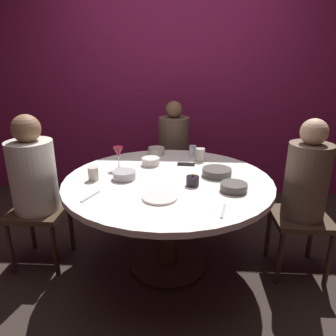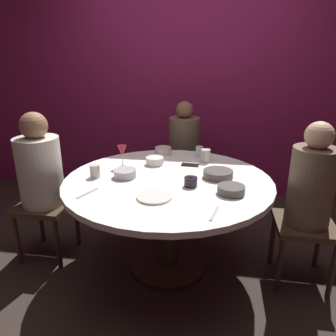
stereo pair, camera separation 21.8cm
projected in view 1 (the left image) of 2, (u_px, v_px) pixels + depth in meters
name	position (u px, v px, depth m)	size (l,w,h in m)	color
ground_plane	(168.00, 265.00, 2.50)	(8.00, 8.00, 0.00)	#2D231E
back_wall	(176.00, 82.00, 3.53)	(6.00, 0.10, 2.60)	maroon
dining_table	(168.00, 195.00, 2.30)	(1.49, 1.49, 0.74)	white
seated_diner_left	(33.00, 176.00, 2.31)	(0.40, 0.40, 1.19)	#3F2D1E
seated_diner_back	(174.00, 145.00, 3.23)	(0.40, 0.40, 1.16)	#3F2D1E
seated_diner_right	(306.00, 183.00, 2.21)	(0.40, 0.40, 1.18)	#3F2D1E
candle_holder	(193.00, 181.00, 2.13)	(0.09, 0.09, 0.09)	black
wine_glass	(118.00, 153.00, 2.42)	(0.08, 0.08, 0.18)	silver
dinner_plate	(160.00, 197.00, 1.94)	(0.22, 0.22, 0.01)	silver
cell_phone	(186.00, 164.00, 2.54)	(0.07, 0.14, 0.01)	black
bowl_serving_large	(124.00, 175.00, 2.24)	(0.16, 0.16, 0.06)	#B7B7BC
bowl_salad_center	(234.00, 187.00, 2.04)	(0.18, 0.18, 0.05)	#4C4742
bowl_small_white	(156.00, 151.00, 2.80)	(0.14, 0.14, 0.07)	beige
bowl_sauce_side	(217.00, 172.00, 2.30)	(0.21, 0.21, 0.05)	#4C4742
bowl_rice_portion	(151.00, 161.00, 2.53)	(0.14, 0.14, 0.06)	silver
cup_near_candle	(193.00, 151.00, 2.76)	(0.06, 0.06, 0.10)	silver
cup_by_left_diner	(200.00, 155.00, 2.63)	(0.08, 0.08, 0.11)	beige
cup_by_right_diner	(93.00, 174.00, 2.22)	(0.07, 0.07, 0.09)	beige
fork_near_plate	(91.00, 196.00, 1.96)	(0.02, 0.18, 0.01)	#B7B7BC
knife_near_plate	(223.00, 211.00, 1.77)	(0.02, 0.18, 0.01)	#B7B7BC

